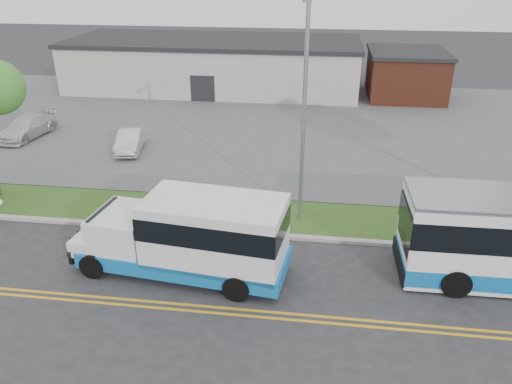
# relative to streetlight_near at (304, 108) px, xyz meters

# --- Properties ---
(ground) EXTENTS (140.00, 140.00, 0.00)m
(ground) POSITION_rel_streetlight_near_xyz_m (-3.00, -2.73, -5.23)
(ground) COLOR #28282B
(ground) RESTS_ON ground
(lane_line_north) EXTENTS (70.00, 0.12, 0.01)m
(lane_line_north) POSITION_rel_streetlight_near_xyz_m (-3.00, -6.58, -5.23)
(lane_line_north) COLOR gold
(lane_line_north) RESTS_ON ground
(lane_line_south) EXTENTS (70.00, 0.12, 0.01)m
(lane_line_south) POSITION_rel_streetlight_near_xyz_m (-3.00, -6.88, -5.23)
(lane_line_south) COLOR gold
(lane_line_south) RESTS_ON ground
(curb) EXTENTS (80.00, 0.30, 0.15)m
(curb) POSITION_rel_streetlight_near_xyz_m (-3.00, -1.63, -5.16)
(curb) COLOR #9E9B93
(curb) RESTS_ON ground
(verge) EXTENTS (80.00, 3.30, 0.10)m
(verge) POSITION_rel_streetlight_near_xyz_m (-3.00, 0.17, -5.18)
(verge) COLOR #35511B
(verge) RESTS_ON ground
(parking_lot) EXTENTS (80.00, 25.00, 0.10)m
(parking_lot) POSITION_rel_streetlight_near_xyz_m (-3.00, 14.27, -5.18)
(parking_lot) COLOR #4C4C4F
(parking_lot) RESTS_ON ground
(commercial_building) EXTENTS (25.40, 10.40, 4.35)m
(commercial_building) POSITION_rel_streetlight_near_xyz_m (-9.00, 24.27, -3.05)
(commercial_building) COLOR #9E9E99
(commercial_building) RESTS_ON ground
(brick_wing) EXTENTS (6.30, 7.30, 3.90)m
(brick_wing) POSITION_rel_streetlight_near_xyz_m (7.50, 23.27, -3.27)
(brick_wing) COLOR brown
(brick_wing) RESTS_ON ground
(streetlight_near) EXTENTS (0.35, 1.53, 9.50)m
(streetlight_near) POSITION_rel_streetlight_near_xyz_m (0.00, 0.00, 0.00)
(streetlight_near) COLOR gray
(streetlight_near) RESTS_ON verge
(shuttle_bus) EXTENTS (8.36, 3.53, 3.11)m
(shuttle_bus) POSITION_rel_streetlight_near_xyz_m (-3.63, -4.62, -3.57)
(shuttle_bus) COLOR #0F62A9
(shuttle_bus) RESTS_ON ground
(parked_car_a) EXTENTS (2.03, 4.06, 1.28)m
(parked_car_a) POSITION_rel_streetlight_near_xyz_m (-10.73, 7.48, -4.49)
(parked_car_a) COLOR #B8BBBF
(parked_car_a) RESTS_ON parking_lot
(parked_car_b) EXTENTS (2.49, 4.88, 1.36)m
(parked_car_b) POSITION_rel_streetlight_near_xyz_m (-18.33, 8.98, -4.46)
(parked_car_b) COLOR silver
(parked_car_b) RESTS_ON parking_lot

